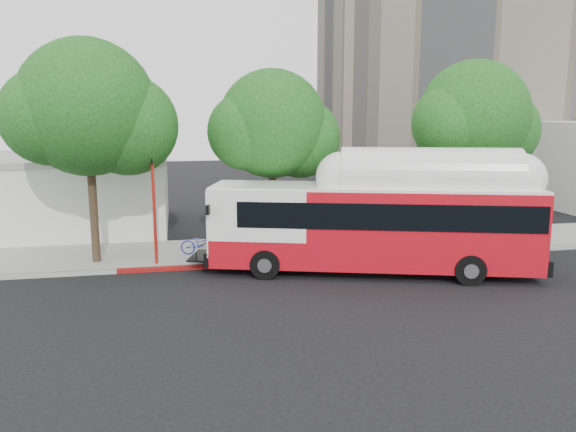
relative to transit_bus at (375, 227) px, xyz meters
The scene contains 10 objects.
ground 3.70m from the transit_bus, 144.88° to the right, with size 120.00×120.00×0.00m, color black.
sidewalk 5.68m from the transit_bus, 118.65° to the left, with size 60.00×5.00×0.15m, color gray.
curb_strip 3.82m from the transit_bus, 140.75° to the left, with size 60.00×0.30×0.15m, color gray.
red_curb_segment 6.24m from the transit_bus, 159.36° to the left, with size 10.00×0.32×0.16m, color maroon.
street_tree_left 12.60m from the transit_bus, 161.30° to the left, with size 6.67×5.80×9.74m.
street_tree_mid 6.60m from the transit_bus, 126.59° to the left, with size 5.75×5.00×8.62m.
street_tree_right 9.06m from the transit_bus, 30.54° to the left, with size 6.21×5.40×9.18m.
low_commercial_bldg 20.57m from the transit_bus, 143.64° to the left, with size 16.20×10.20×4.25m.
transit_bus is the anchor object (origin of this frame).
signal_pole 9.39m from the transit_bus, 162.79° to the left, with size 0.13×0.45×4.73m.
Camera 1 is at (-5.44, -19.76, 6.62)m, focal length 35.00 mm.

